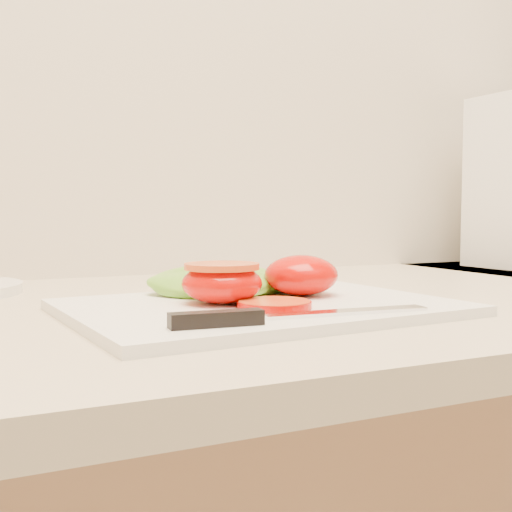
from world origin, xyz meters
name	(u,v)px	position (x,y,z in m)	size (l,w,h in m)	color
cutting_board	(260,307)	(-0.32, 1.59, 0.94)	(0.37, 0.26, 0.01)	white
tomato_half_dome	(301,275)	(-0.26, 1.62, 0.96)	(0.08, 0.08, 0.04)	#DC0A00
tomato_half_cut	(222,281)	(-0.36, 1.60, 0.96)	(0.08, 0.08, 0.04)	#DC0A00
tomato_slice_0	(274,304)	(-0.32, 1.55, 0.94)	(0.07, 0.07, 0.01)	orange
lettuce_leaf_0	(212,282)	(-0.34, 1.66, 0.95)	(0.14, 0.09, 0.03)	#74C634
lettuce_leaf_1	(247,280)	(-0.30, 1.67, 0.95)	(0.12, 0.09, 0.03)	#74C634
knife	(271,316)	(-0.36, 1.49, 0.94)	(0.24, 0.04, 0.01)	silver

